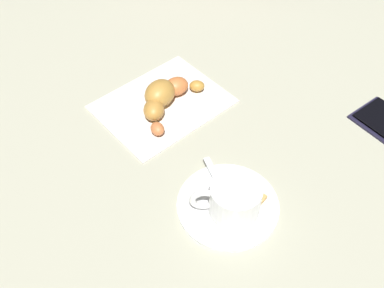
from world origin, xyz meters
name	(u,v)px	position (x,y,z in m)	size (l,w,h in m)	color
ground_plane	(190,145)	(0.00, 0.00, 0.00)	(1.80, 1.80, 0.00)	#A7A68E
saucer	(228,204)	(-0.11, 0.04, 0.00)	(0.14, 0.14, 0.01)	white
espresso_cup	(234,199)	(-0.12, 0.05, 0.03)	(0.08, 0.08, 0.05)	white
teaspoon	(230,204)	(-0.12, 0.04, 0.01)	(0.12, 0.06, 0.01)	silver
sugar_packet	(243,189)	(-0.11, 0.01, 0.01)	(0.06, 0.02, 0.01)	tan
napkin	(163,104)	(0.09, -0.03, 0.00)	(0.15, 0.20, 0.00)	silver
croissant	(163,96)	(0.09, -0.03, 0.02)	(0.09, 0.14, 0.04)	#B38033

